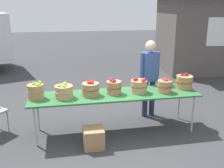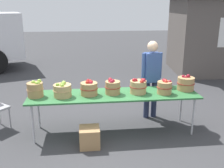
% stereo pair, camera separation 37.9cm
% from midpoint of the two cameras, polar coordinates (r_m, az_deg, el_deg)
% --- Properties ---
extents(ground_plane, '(40.00, 40.00, 0.00)m').
position_cam_midpoint_polar(ground_plane, '(5.06, -1.52, -10.27)').
color(ground_plane, '#38383A').
extents(market_table, '(3.10, 0.76, 0.75)m').
position_cam_midpoint_polar(market_table, '(4.77, -1.59, -2.60)').
color(market_table, '#2D6B38').
rests_on(market_table, ground).
extents(apple_basket_green_0, '(0.30, 0.30, 0.30)m').
position_cam_midpoint_polar(apple_basket_green_0, '(4.72, -18.65, -1.50)').
color(apple_basket_green_0, '#A87F51').
rests_on(apple_basket_green_0, market_table).
extents(apple_basket_green_1, '(0.33, 0.33, 0.28)m').
position_cam_midpoint_polar(apple_basket_green_1, '(4.63, -12.86, -1.61)').
color(apple_basket_green_1, tan).
rests_on(apple_basket_green_1, market_table).
extents(apple_basket_red_0, '(0.32, 0.32, 0.28)m').
position_cam_midpoint_polar(apple_basket_red_0, '(4.68, -7.07, -1.07)').
color(apple_basket_red_0, '#A87F51').
rests_on(apple_basket_red_0, market_table).
extents(apple_basket_red_1, '(0.29, 0.29, 0.29)m').
position_cam_midpoint_polar(apple_basket_red_1, '(4.73, -1.91, -0.64)').
color(apple_basket_red_1, '#A87F51').
rests_on(apple_basket_red_1, market_table).
extents(apple_basket_red_2, '(0.32, 0.32, 0.29)m').
position_cam_midpoint_polar(apple_basket_red_2, '(4.81, 3.75, -0.40)').
color(apple_basket_red_2, tan).
rests_on(apple_basket_red_2, market_table).
extents(apple_basket_red_3, '(0.28, 0.28, 0.28)m').
position_cam_midpoint_polar(apple_basket_red_3, '(4.88, 9.38, -0.41)').
color(apple_basket_red_3, '#A87F51').
rests_on(apple_basket_red_3, market_table).
extents(apple_basket_red_4, '(0.33, 0.33, 0.31)m').
position_cam_midpoint_polar(apple_basket_red_4, '(5.19, 13.63, 0.48)').
color(apple_basket_red_4, '#A87F51').
rests_on(apple_basket_red_4, market_table).
extents(vendor_adult, '(0.43, 0.24, 1.63)m').
position_cam_midpoint_polar(vendor_adult, '(5.42, 6.30, 2.41)').
color(vendor_adult, '#262D4C').
rests_on(vendor_adult, ground).
extents(food_kiosk, '(3.76, 3.22, 2.74)m').
position_cam_midpoint_polar(food_kiosk, '(10.12, 18.72, 10.83)').
color(food_kiosk, '#59514C').
rests_on(food_kiosk, ground).
extents(produce_crate, '(0.34, 0.34, 0.34)m').
position_cam_midpoint_polar(produce_crate, '(4.48, -6.55, -11.75)').
color(produce_crate, '#A87F51').
rests_on(produce_crate, ground).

